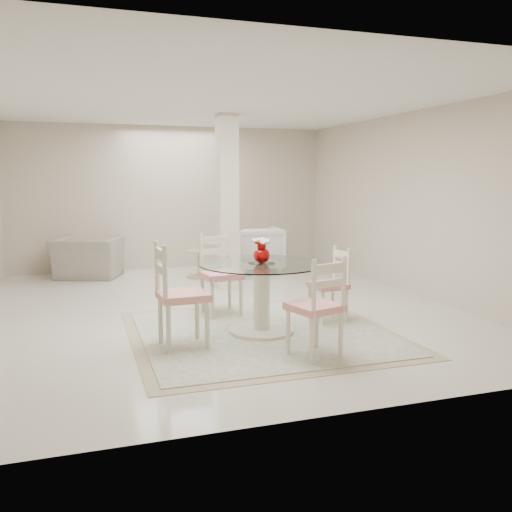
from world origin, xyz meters
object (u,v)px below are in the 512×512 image
object	(u,v)px
side_table	(199,265)
dining_chair_north	(219,267)
dining_table	(262,298)
column	(227,202)
dining_chair_west	(175,288)
recliner_taupe	(88,258)
dining_chair_east	(333,279)
dining_chair_south	(319,300)
red_vase	(262,251)
armchair_white	(257,249)

from	to	relation	value
side_table	dining_chair_north	bearing A→B (deg)	-96.63
dining_table	side_table	xyz separation A→B (m)	(0.07, 3.60, -0.19)
dining_table	column	bearing A→B (deg)	83.03
dining_table	dining_chair_north	xyz separation A→B (m)	(-0.23, 1.00, 0.20)
dining_chair_north	side_table	xyz separation A→B (m)	(0.30, 2.60, -0.38)
dining_table	dining_chair_north	bearing A→B (deg)	103.26
dining_chair_west	side_table	xyz separation A→B (m)	(1.07, 3.83, -0.41)
dining_chair_north	dining_chair_west	bearing A→B (deg)	-128.38
dining_table	recliner_taupe	world-z (taller)	dining_table
dining_chair_east	dining_chair_south	distance (m)	1.43
dining_table	recliner_taupe	distance (m)	4.57
dining_chair_east	side_table	xyz separation A→B (m)	(-0.92, 3.37, -0.30)
column	red_vase	distance (m)	2.68
column	red_vase	xyz separation A→B (m)	(-0.32, -2.63, -0.41)
red_vase	armchair_white	xyz separation A→B (m)	(1.22, 3.91, -0.52)
recliner_taupe	dining_chair_south	bearing A→B (deg)	130.69
side_table	dining_chair_west	bearing A→B (deg)	-105.57
dining_chair_south	side_table	bearing A→B (deg)	-103.48
side_table	column	bearing A→B (deg)	-75.47
dining_chair_east	dining_chair_west	size ratio (longest dim) A/B	0.83
dining_chair_north	recliner_taupe	world-z (taller)	dining_chair_north
armchair_white	dining_chair_west	bearing A→B (deg)	67.19
dining_chair_south	armchair_white	world-z (taller)	dining_chair_south
dining_table	dining_chair_north	world-z (taller)	dining_chair_north
armchair_white	column	bearing A→B (deg)	60.31
column	dining_chair_north	bearing A→B (deg)	-108.84
dining_chair_east	armchair_white	xyz separation A→B (m)	(0.24, 3.68, -0.11)
dining_chair_west	recliner_taupe	xyz separation A→B (m)	(-0.78, 4.44, -0.28)
dining_chair_west	recliner_taupe	bearing A→B (deg)	6.71
dining_chair_north	dining_table	bearing A→B (deg)	-83.17
dining_chair_east	red_vase	bearing A→B (deg)	-80.84
dining_table	dining_chair_north	size ratio (longest dim) A/B	1.20
dining_table	red_vase	bearing A→B (deg)	-18.43
dining_chair_north	side_table	distance (m)	2.65
dining_chair_north	side_table	size ratio (longest dim) A/B	2.40
red_vase	dining_chair_south	bearing A→B (deg)	-76.12
dining_chair_west	armchair_white	xyz separation A→B (m)	(2.22, 4.14, -0.22)
dining_chair_north	dining_chair_south	xyz separation A→B (m)	(0.48, -1.99, -0.02)
dining_chair_west	side_table	distance (m)	4.00
dining_chair_north	dining_chair_west	xyz separation A→B (m)	(-0.77, -1.23, 0.03)
column	dining_chair_south	distance (m)	3.70
dining_chair_north	recliner_taupe	distance (m)	3.57
dining_chair_north	dining_chair_south	bearing A→B (deg)	-82.84
red_vase	dining_chair_south	xyz separation A→B (m)	(0.25, -0.99, -0.36)
dining_chair_south	recliner_taupe	xyz separation A→B (m)	(-2.03, 5.20, -0.23)
armchair_white	dining_chair_south	bearing A→B (deg)	84.15
side_table	dining_table	bearing A→B (deg)	-91.08
column	dining_chair_west	world-z (taller)	column
recliner_taupe	armchair_white	distance (m)	3.02
dining_table	recliner_taupe	bearing A→B (deg)	112.97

